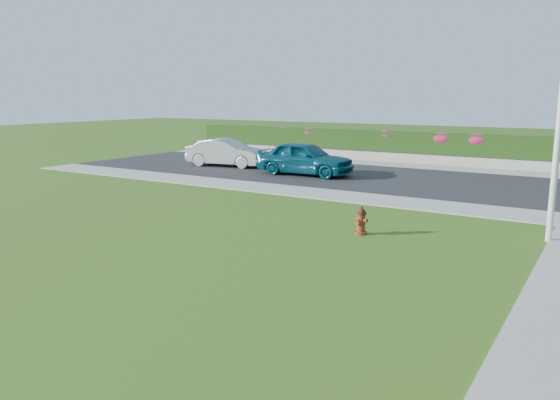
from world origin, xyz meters
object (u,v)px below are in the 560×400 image
Objects in this scene: fire_hydrant at (361,221)px; sedan_teal at (305,158)px; sedan_silver at (227,153)px; utility_pole at (559,124)px.

fire_hydrant is 11.15m from sedan_teal.
sedan_silver is 0.72× the size of utility_pole.
utility_pole is (4.42, 1.90, 2.64)m from fire_hydrant.
utility_pole is (16.23, -7.60, 2.25)m from sedan_silver.
utility_pole is (11.18, -6.96, 2.18)m from sedan_teal.
fire_hydrant is at bearing -144.72° from sedan_teal.
fire_hydrant is 0.18× the size of sedan_silver.
sedan_teal is 5.09m from sedan_silver.
sedan_teal is 0.77× the size of utility_pole.
sedan_silver is (-5.05, 0.64, -0.07)m from sedan_teal.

